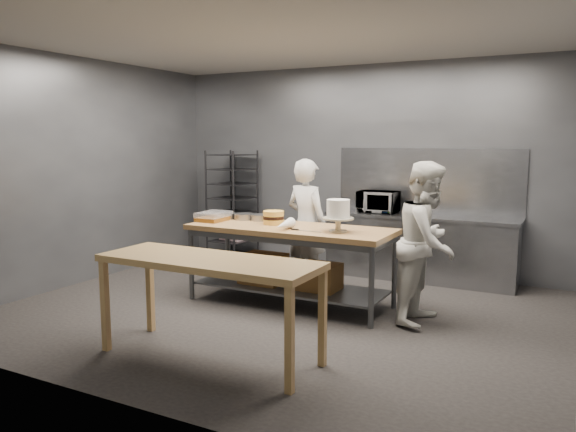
# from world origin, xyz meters

# --- Properties ---
(ground) EXTENTS (6.00, 6.00, 0.00)m
(ground) POSITION_xyz_m (0.00, 0.00, 0.00)
(ground) COLOR black
(ground) RESTS_ON ground
(back_wall) EXTENTS (6.00, 0.04, 3.00)m
(back_wall) POSITION_xyz_m (0.00, 2.50, 1.50)
(back_wall) COLOR #4C4F54
(back_wall) RESTS_ON ground
(work_table) EXTENTS (2.40, 0.90, 0.92)m
(work_table) POSITION_xyz_m (-0.06, 0.32, 0.57)
(work_table) COLOR brown
(work_table) RESTS_ON ground
(near_counter) EXTENTS (2.00, 0.70, 0.90)m
(near_counter) POSITION_xyz_m (0.11, -1.47, 0.81)
(near_counter) COLOR olive
(near_counter) RESTS_ON ground
(back_counter) EXTENTS (2.60, 0.60, 0.90)m
(back_counter) POSITION_xyz_m (1.00, 2.18, 0.45)
(back_counter) COLOR slate
(back_counter) RESTS_ON ground
(splashback_panel) EXTENTS (2.60, 0.02, 0.90)m
(splashback_panel) POSITION_xyz_m (1.00, 2.48, 1.35)
(splashback_panel) COLOR slate
(splashback_panel) RESTS_ON back_counter
(speed_rack) EXTENTS (0.67, 0.71, 1.75)m
(speed_rack) POSITION_xyz_m (-2.02, 2.10, 0.86)
(speed_rack) COLOR black
(speed_rack) RESTS_ON ground
(chef_behind) EXTENTS (0.70, 0.56, 1.68)m
(chef_behind) POSITION_xyz_m (-0.15, 1.00, 0.84)
(chef_behind) COLOR silver
(chef_behind) RESTS_ON ground
(chef_right) EXTENTS (0.71, 0.88, 1.70)m
(chef_right) POSITION_xyz_m (1.54, 0.42, 0.85)
(chef_right) COLOR silver
(chef_right) RESTS_ON ground
(microwave) EXTENTS (0.54, 0.37, 0.30)m
(microwave) POSITION_xyz_m (0.39, 2.18, 1.05)
(microwave) COLOR black
(microwave) RESTS_ON back_counter
(frosted_cake_stand) EXTENTS (0.34, 0.34, 0.36)m
(frosted_cake_stand) POSITION_xyz_m (0.60, 0.23, 1.15)
(frosted_cake_stand) COLOR #BCB396
(frosted_cake_stand) RESTS_ON work_table
(layer_cake) EXTENTS (0.25, 0.25, 0.16)m
(layer_cake) POSITION_xyz_m (-0.30, 0.39, 1.00)
(layer_cake) COLOR #EDB14B
(layer_cake) RESTS_ON work_table
(cake_pans) EXTENTS (0.72, 0.32, 0.07)m
(cake_pans) POSITION_xyz_m (-0.83, 0.56, 0.96)
(cake_pans) COLOR gray
(cake_pans) RESTS_ON work_table
(piping_bag) EXTENTS (0.14, 0.39, 0.12)m
(piping_bag) POSITION_xyz_m (0.03, 0.06, 0.98)
(piping_bag) COLOR white
(piping_bag) RESTS_ON work_table
(offset_spatula) EXTENTS (0.36, 0.02, 0.02)m
(offset_spatula) POSITION_xyz_m (0.22, 0.12, 0.93)
(offset_spatula) COLOR slate
(offset_spatula) RESTS_ON work_table
(pastry_clamshells) EXTENTS (0.32, 0.42, 0.11)m
(pastry_clamshells) POSITION_xyz_m (-1.10, 0.30, 0.98)
(pastry_clamshells) COLOR #9C601F
(pastry_clamshells) RESTS_ON work_table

